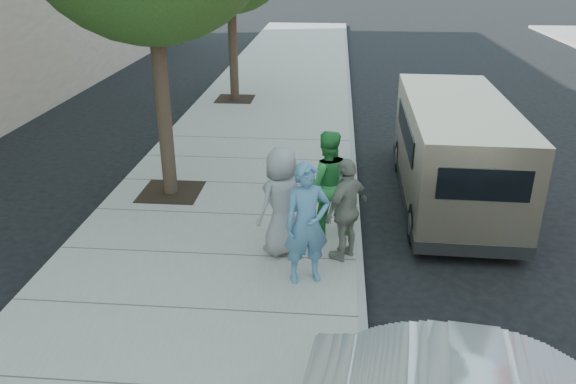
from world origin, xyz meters
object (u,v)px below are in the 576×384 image
object	(u,v)px
van	(453,150)
person_green_shirt	(326,183)
parking_meter	(344,184)
person_striped_polo	(346,209)
person_gray_shirt	(282,201)
person_officer	(307,224)

from	to	relation	value
van	person_green_shirt	world-z (taller)	van
parking_meter	person_green_shirt	distance (m)	0.29
person_striped_polo	person_gray_shirt	bearing A→B (deg)	-59.28
parking_meter	person_officer	distance (m)	1.63
parking_meter	person_green_shirt	world-z (taller)	person_green_shirt
van	person_officer	bearing A→B (deg)	-126.93
person_green_shirt	person_striped_polo	bearing A→B (deg)	101.48
parking_meter	person_striped_polo	distance (m)	0.83
person_officer	person_green_shirt	distance (m)	1.57
van	person_officer	distance (m)	4.33
van	parking_meter	bearing A→B (deg)	-137.62
person_gray_shirt	parking_meter	bearing A→B (deg)	169.28
person_officer	person_green_shirt	size ratio (longest dim) A/B	1.01
person_striped_polo	person_officer	bearing A→B (deg)	-2.38
parking_meter	person_officer	xyz separation A→B (m)	(-0.54, -1.54, 0.01)
person_green_shirt	person_gray_shirt	bearing A→B (deg)	36.99
person_striped_polo	van	bearing A→B (deg)	178.95
person_officer	person_gray_shirt	world-z (taller)	person_officer
person_officer	person_green_shirt	bearing A→B (deg)	62.81
person_officer	person_gray_shirt	bearing A→B (deg)	99.97
person_gray_shirt	van	bearing A→B (deg)	172.66
person_green_shirt	person_gray_shirt	xyz separation A→B (m)	(-0.68, -0.74, -0.03)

